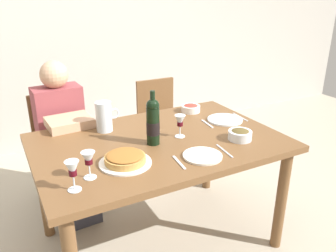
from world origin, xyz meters
TOP-DOWN VIEW (x-y plane):
  - ground_plane at (0.00, 0.00)m, footprint 8.00×8.00m
  - back_wall at (0.00, 1.97)m, footprint 8.00×0.10m
  - dining_table at (0.00, 0.00)m, footprint 1.50×1.00m
  - wine_bottle at (-0.05, -0.03)m, footprint 0.08×0.08m
  - water_pitcher at (-0.25, 0.30)m, footprint 0.16×0.10m
  - baked_tart at (-0.30, -0.20)m, footprint 0.28×0.28m
  - salad_bowl at (0.45, 0.35)m, footprint 0.14×0.14m
  - olive_bowl at (0.44, -0.23)m, footprint 0.15×0.15m
  - wine_glass_left_diner at (-0.50, -0.25)m, footprint 0.07×0.07m
  - wine_glass_right_diner at (0.14, -0.02)m, footprint 0.07×0.07m
  - wine_glass_centre at (-0.60, -0.33)m, footprint 0.07×0.07m
  - dinner_plate_left_setting at (0.56, 0.08)m, footprint 0.25×0.25m
  - dinner_plate_right_setting at (0.11, -0.32)m, footprint 0.22×0.22m
  - fork_left_setting at (0.41, 0.08)m, footprint 0.03×0.16m
  - knife_left_setting at (0.70, 0.08)m, footprint 0.02×0.18m
  - knife_right_setting at (0.26, -0.32)m, footprint 0.03×0.18m
  - spoon_right_setting at (-0.04, -0.32)m, footprint 0.03×0.16m
  - chair_left at (-0.45, 0.88)m, footprint 0.42×0.42m
  - diner_left at (-0.44, 0.65)m, footprint 0.35×0.52m
  - chair_right at (0.45, 0.88)m, footprint 0.41×0.41m

SIDE VIEW (x-z plane):
  - ground_plane at x=0.00m, z-range 0.00..0.00m
  - chair_left at x=-0.45m, z-range 0.06..0.93m
  - chair_right at x=0.45m, z-range 0.06..0.93m
  - diner_left at x=-0.44m, z-range 0.04..1.20m
  - dining_table at x=0.00m, z-range 0.29..1.05m
  - fork_left_setting at x=0.41m, z-range 0.76..0.76m
  - knife_left_setting at x=0.70m, z-range 0.76..0.76m
  - knife_right_setting at x=0.26m, z-range 0.76..0.76m
  - spoon_right_setting at x=-0.04m, z-range 0.76..0.76m
  - dinner_plate_left_setting at x=0.56m, z-range 0.76..0.77m
  - dinner_plate_right_setting at x=0.11m, z-range 0.76..0.77m
  - baked_tart at x=-0.30m, z-range 0.76..0.82m
  - salad_bowl at x=0.45m, z-range 0.76..0.82m
  - olive_bowl at x=0.44m, z-range 0.76..0.83m
  - water_pitcher at x=-0.25m, z-range 0.75..0.95m
  - wine_glass_right_diner at x=0.14m, z-range 0.79..0.93m
  - wine_glass_left_diner at x=-0.50m, z-range 0.79..0.93m
  - wine_glass_centre at x=-0.60m, z-range 0.79..0.94m
  - wine_bottle at x=-0.05m, z-range 0.74..1.07m
  - back_wall at x=0.00m, z-range 0.00..2.80m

